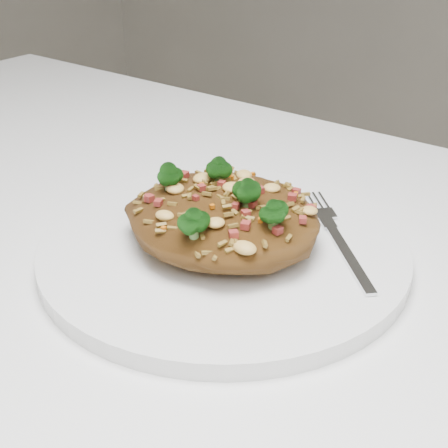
{
  "coord_description": "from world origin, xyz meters",
  "views": [
    {
      "loc": [
        0.34,
        -0.28,
        1.01
      ],
      "look_at": [
        0.08,
        0.06,
        0.78
      ],
      "focal_mm": 50.0,
      "sensor_mm": 36.0,
      "label": 1
    }
  ],
  "objects_px": {
    "dining_table": "(107,344)",
    "fork": "(339,242)",
    "plate": "(224,248)",
    "fried_rice": "(224,209)"
  },
  "relations": [
    {
      "from": "dining_table",
      "to": "fork",
      "type": "distance_m",
      "value": 0.22
    },
    {
      "from": "plate",
      "to": "fork",
      "type": "distance_m",
      "value": 0.09
    },
    {
      "from": "fried_rice",
      "to": "fork",
      "type": "height_order",
      "value": "fried_rice"
    },
    {
      "from": "dining_table",
      "to": "plate",
      "type": "xyz_separation_m",
      "value": [
        0.08,
        0.06,
        0.1
      ]
    },
    {
      "from": "dining_table",
      "to": "fork",
      "type": "relative_size",
      "value": 9.55
    },
    {
      "from": "dining_table",
      "to": "plate",
      "type": "relative_size",
      "value": 4.1
    },
    {
      "from": "dining_table",
      "to": "fork",
      "type": "xyz_separation_m",
      "value": [
        0.16,
        0.11,
        0.11
      ]
    },
    {
      "from": "dining_table",
      "to": "fried_rice",
      "type": "height_order",
      "value": "fried_rice"
    },
    {
      "from": "dining_table",
      "to": "fork",
      "type": "height_order",
      "value": "fork"
    },
    {
      "from": "fork",
      "to": "fried_rice",
      "type": "bearing_deg",
      "value": -101.04
    }
  ]
}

